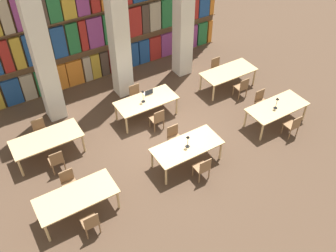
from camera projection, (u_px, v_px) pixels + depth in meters
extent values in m
plane|color=#4C3828|center=(166.00, 139.00, 12.69)|extent=(40.00, 40.00, 0.00)
cube|color=brown|center=(100.00, 11.00, 13.82)|extent=(10.62, 0.06, 5.50)
cube|color=brown|center=(108.00, 73.00, 15.63)|extent=(10.62, 0.35, 0.03)
cube|color=navy|center=(12.00, 92.00, 13.75)|extent=(0.62, 0.20, 1.07)
cube|color=tan|center=(28.00, 87.00, 13.98)|extent=(0.47, 0.20, 1.07)
cube|color=#236B38|center=(41.00, 83.00, 14.17)|extent=(0.36, 0.20, 1.07)
cube|color=#47382D|center=(51.00, 80.00, 14.32)|extent=(0.26, 0.20, 1.07)
cube|color=orange|center=(61.00, 77.00, 14.48)|extent=(0.41, 0.20, 1.07)
cube|color=orange|center=(75.00, 72.00, 14.70)|extent=(0.61, 0.20, 1.07)
cube|color=tan|center=(87.00, 69.00, 14.90)|extent=(0.30, 0.20, 1.07)
cube|color=#B7932D|center=(95.00, 66.00, 15.04)|extent=(0.36, 0.20, 1.07)
cube|color=#47382D|center=(104.00, 63.00, 15.20)|extent=(0.33, 0.20, 1.07)
cube|color=maroon|center=(113.00, 61.00, 15.35)|extent=(0.33, 0.20, 1.07)
cube|color=maroon|center=(124.00, 57.00, 15.54)|extent=(0.57, 0.20, 1.07)
cube|color=navy|center=(134.00, 54.00, 15.74)|extent=(0.32, 0.20, 1.07)
cube|color=navy|center=(144.00, 51.00, 15.92)|extent=(0.47, 0.20, 1.07)
cube|color=maroon|center=(155.00, 48.00, 16.13)|extent=(0.55, 0.20, 1.07)
cube|color=#84387A|center=(167.00, 44.00, 16.38)|extent=(0.70, 0.20, 1.07)
cube|color=orange|center=(179.00, 40.00, 16.62)|extent=(0.41, 0.20, 1.07)
cube|color=#84387A|center=(190.00, 37.00, 16.85)|extent=(0.68, 0.20, 1.07)
cube|color=#236B38|center=(202.00, 33.00, 17.11)|extent=(0.48, 0.20, 1.07)
cube|color=orange|center=(209.00, 31.00, 17.27)|extent=(0.20, 0.20, 1.07)
cube|color=brown|center=(104.00, 44.00, 14.72)|extent=(10.62, 0.35, 0.03)
cube|color=maroon|center=(5.00, 56.00, 12.85)|extent=(0.33, 0.20, 1.20)
cube|color=#B7932D|center=(17.00, 53.00, 13.01)|extent=(0.35, 0.20, 1.20)
cube|color=navy|center=(29.00, 50.00, 13.18)|extent=(0.34, 0.20, 1.20)
cube|color=#B7932D|center=(43.00, 46.00, 13.37)|extent=(0.53, 0.20, 1.20)
cube|color=navy|center=(58.00, 42.00, 13.59)|extent=(0.50, 0.20, 1.20)
cube|color=#236B38|center=(72.00, 38.00, 13.81)|extent=(0.43, 0.20, 1.20)
cube|color=maroon|center=(83.00, 35.00, 13.97)|extent=(0.27, 0.20, 1.20)
cube|color=#84387A|center=(95.00, 32.00, 14.15)|extent=(0.60, 0.20, 1.20)
cube|color=#236B38|center=(108.00, 29.00, 14.37)|extent=(0.39, 0.20, 1.20)
cube|color=maroon|center=(119.00, 26.00, 14.55)|extent=(0.48, 0.20, 1.20)
cube|color=maroon|center=(133.00, 22.00, 14.80)|extent=(0.67, 0.20, 1.20)
cube|color=#47382D|center=(145.00, 19.00, 15.01)|extent=(0.31, 0.20, 1.20)
cube|color=tan|center=(154.00, 16.00, 15.18)|extent=(0.50, 0.20, 1.20)
cube|color=#236B38|center=(167.00, 13.00, 15.41)|extent=(0.54, 0.20, 1.20)
cube|color=#236B38|center=(178.00, 10.00, 15.63)|extent=(0.45, 0.20, 1.20)
cube|color=maroon|center=(191.00, 6.00, 15.89)|extent=(0.70, 0.20, 1.20)
cube|color=navy|center=(204.00, 3.00, 16.15)|extent=(0.54, 0.20, 1.20)
cube|color=orange|center=(211.00, 1.00, 16.31)|extent=(0.22, 0.20, 1.20)
cube|color=brown|center=(100.00, 11.00, 13.81)|extent=(10.62, 0.35, 0.03)
cube|color=tan|center=(5.00, 16.00, 12.09)|extent=(0.34, 0.20, 1.20)
cube|color=#84387A|center=(23.00, 12.00, 12.31)|extent=(0.66, 0.20, 1.20)
cube|color=#47382D|center=(40.00, 8.00, 12.54)|extent=(0.40, 0.20, 1.20)
cube|color=#236B38|center=(53.00, 5.00, 12.72)|extent=(0.45, 0.20, 1.20)
cube|color=#B7932D|center=(67.00, 2.00, 12.92)|extent=(0.47, 0.20, 1.20)
cube|color=silver|center=(38.00, 41.00, 11.64)|extent=(0.61, 0.61, 6.00)
cube|color=silver|center=(117.00, 20.00, 12.71)|extent=(0.61, 0.61, 6.00)
cube|color=silver|center=(184.00, 3.00, 13.78)|extent=(0.61, 0.61, 6.00)
cube|color=tan|center=(76.00, 196.00, 9.96)|extent=(2.17, 0.99, 0.04)
cylinder|color=tan|center=(47.00, 233.00, 9.55)|extent=(0.07, 0.07, 0.71)
cylinder|color=tan|center=(118.00, 200.00, 10.34)|extent=(0.07, 0.07, 0.71)
cylinder|color=tan|center=(37.00, 210.00, 10.07)|extent=(0.07, 0.07, 0.71)
cylinder|color=tan|center=(106.00, 180.00, 10.86)|extent=(0.07, 0.07, 0.71)
cylinder|color=olive|center=(82.00, 225.00, 9.91)|extent=(0.04, 0.04, 0.40)
cylinder|color=olive|center=(95.00, 219.00, 10.05)|extent=(0.04, 0.04, 0.40)
cylinder|color=olive|center=(87.00, 234.00, 9.69)|extent=(0.04, 0.04, 0.40)
cylinder|color=olive|center=(100.00, 228.00, 9.83)|extent=(0.04, 0.04, 0.40)
cube|color=olive|center=(90.00, 222.00, 9.73)|extent=(0.42, 0.40, 0.04)
cube|color=olive|center=(91.00, 222.00, 9.45)|extent=(0.40, 0.03, 0.42)
cylinder|color=olive|center=(80.00, 191.00, 10.74)|extent=(0.04, 0.04, 0.40)
cylinder|color=olive|center=(68.00, 197.00, 10.60)|extent=(0.04, 0.04, 0.40)
cylinder|color=olive|center=(75.00, 184.00, 10.96)|extent=(0.04, 0.04, 0.40)
cylinder|color=olive|center=(63.00, 189.00, 10.82)|extent=(0.04, 0.04, 0.40)
cube|color=olive|center=(70.00, 185.00, 10.63)|extent=(0.42, 0.40, 0.04)
cube|color=olive|center=(66.00, 176.00, 10.60)|extent=(0.40, 0.03, 0.42)
cube|color=tan|center=(187.00, 146.00, 11.38)|extent=(2.17, 0.99, 0.04)
cylinder|color=tan|center=(166.00, 176.00, 10.97)|extent=(0.07, 0.07, 0.71)
cylinder|color=tan|center=(220.00, 151.00, 11.76)|extent=(0.07, 0.07, 0.71)
cylinder|color=tan|center=(152.00, 159.00, 11.50)|extent=(0.07, 0.07, 0.71)
cylinder|color=tan|center=(205.00, 135.00, 12.29)|extent=(0.07, 0.07, 0.71)
cylinder|color=olive|center=(193.00, 171.00, 11.33)|extent=(0.04, 0.04, 0.40)
cylinder|color=olive|center=(202.00, 166.00, 11.47)|extent=(0.04, 0.04, 0.40)
cylinder|color=olive|center=(199.00, 178.00, 11.11)|extent=(0.04, 0.04, 0.40)
cylinder|color=olive|center=(209.00, 173.00, 11.25)|extent=(0.04, 0.04, 0.40)
cube|color=olive|center=(201.00, 167.00, 11.15)|extent=(0.42, 0.40, 0.04)
cube|color=olive|center=(205.00, 166.00, 10.88)|extent=(0.40, 0.03, 0.42)
cylinder|color=olive|center=(183.00, 145.00, 12.16)|extent=(0.04, 0.04, 0.40)
cylinder|color=olive|center=(174.00, 149.00, 12.02)|extent=(0.04, 0.04, 0.40)
cylinder|color=olive|center=(177.00, 139.00, 12.38)|extent=(0.04, 0.04, 0.40)
cylinder|color=olive|center=(168.00, 143.00, 12.24)|extent=(0.04, 0.04, 0.40)
cube|color=olive|center=(176.00, 139.00, 12.05)|extent=(0.42, 0.40, 0.04)
cube|color=olive|center=(173.00, 131.00, 12.02)|extent=(0.40, 0.03, 0.42)
cylinder|color=black|center=(188.00, 146.00, 11.33)|extent=(0.14, 0.14, 0.01)
cylinder|color=black|center=(188.00, 142.00, 11.21)|extent=(0.02, 0.02, 0.36)
cone|color=black|center=(188.00, 137.00, 11.06)|extent=(0.11, 0.11, 0.07)
cube|color=tan|center=(277.00, 107.00, 12.82)|extent=(2.17, 0.99, 0.04)
cylinder|color=tan|center=(262.00, 132.00, 12.41)|extent=(0.07, 0.07, 0.71)
cylinder|color=tan|center=(305.00, 112.00, 13.20)|extent=(0.07, 0.07, 0.71)
cylinder|color=tan|center=(245.00, 118.00, 12.93)|extent=(0.07, 0.07, 0.71)
cylinder|color=tan|center=(287.00, 100.00, 13.72)|extent=(0.07, 0.07, 0.71)
cylinder|color=olive|center=(282.00, 129.00, 12.76)|extent=(0.04, 0.04, 0.40)
cylinder|color=olive|center=(290.00, 125.00, 12.90)|extent=(0.04, 0.04, 0.40)
cylinder|color=olive|center=(290.00, 135.00, 12.54)|extent=(0.04, 0.04, 0.40)
cylinder|color=olive|center=(297.00, 131.00, 12.68)|extent=(0.04, 0.04, 0.40)
cube|color=olive|center=(291.00, 125.00, 12.57)|extent=(0.42, 0.40, 0.04)
cube|color=olive|center=(297.00, 123.00, 12.30)|extent=(0.40, 0.03, 0.42)
cylinder|color=olive|center=(268.00, 108.00, 13.59)|extent=(0.04, 0.04, 0.40)
cylinder|color=olive|center=(261.00, 112.00, 13.45)|extent=(0.04, 0.04, 0.40)
cylinder|color=olive|center=(262.00, 103.00, 13.81)|extent=(0.04, 0.04, 0.40)
cylinder|color=olive|center=(254.00, 107.00, 13.67)|extent=(0.04, 0.04, 0.40)
cube|color=olive|center=(262.00, 103.00, 13.48)|extent=(0.42, 0.40, 0.04)
cube|color=olive|center=(260.00, 95.00, 13.45)|extent=(0.40, 0.03, 0.42)
cylinder|color=black|center=(275.00, 108.00, 12.72)|extent=(0.14, 0.14, 0.01)
cylinder|color=black|center=(276.00, 104.00, 12.60)|extent=(0.02, 0.02, 0.36)
cone|color=black|center=(278.00, 99.00, 12.46)|extent=(0.11, 0.11, 0.07)
cube|color=tan|center=(46.00, 139.00, 11.63)|extent=(2.17, 0.99, 0.04)
cylinder|color=tan|center=(21.00, 168.00, 11.22)|extent=(0.07, 0.07, 0.71)
cylinder|color=tan|center=(83.00, 143.00, 12.01)|extent=(0.07, 0.07, 0.71)
cylinder|color=tan|center=(13.00, 151.00, 11.74)|extent=(0.07, 0.07, 0.71)
cylinder|color=tan|center=(74.00, 129.00, 12.53)|extent=(0.07, 0.07, 0.71)
cylinder|color=olive|center=(50.00, 163.00, 11.56)|extent=(0.04, 0.04, 0.40)
cylinder|color=olive|center=(61.00, 159.00, 11.70)|extent=(0.04, 0.04, 0.40)
cylinder|color=olive|center=(53.00, 171.00, 11.34)|extent=(0.04, 0.04, 0.40)
cylinder|color=olive|center=(65.00, 166.00, 11.48)|extent=(0.04, 0.04, 0.40)
cube|color=olive|center=(56.00, 160.00, 11.38)|extent=(0.42, 0.40, 0.04)
cube|color=olive|center=(56.00, 158.00, 11.10)|extent=(0.40, 0.03, 0.42)
cylinder|color=olive|center=(50.00, 139.00, 12.39)|extent=(0.04, 0.04, 0.40)
cylinder|color=olive|center=(39.00, 143.00, 12.25)|extent=(0.04, 0.04, 0.40)
cylinder|color=olive|center=(47.00, 133.00, 12.61)|extent=(0.04, 0.04, 0.40)
cylinder|color=olive|center=(36.00, 137.00, 12.47)|extent=(0.04, 0.04, 0.40)
cube|color=olive|center=(41.00, 133.00, 12.28)|extent=(0.42, 0.40, 0.04)
cube|color=olive|center=(38.00, 124.00, 12.25)|extent=(0.40, 0.03, 0.42)
cube|color=tan|center=(146.00, 101.00, 13.07)|extent=(2.17, 0.99, 0.04)
cylinder|color=tan|center=(127.00, 125.00, 12.66)|extent=(0.07, 0.07, 0.71)
cylinder|color=tan|center=(177.00, 106.00, 13.45)|extent=(0.07, 0.07, 0.71)
cylinder|color=tan|center=(116.00, 112.00, 13.19)|extent=(0.07, 0.07, 0.71)
cylinder|color=tan|center=(165.00, 94.00, 13.98)|extent=(0.07, 0.07, 0.71)
cylinder|color=olive|center=(150.00, 122.00, 13.01)|extent=(0.04, 0.04, 0.40)
cylinder|color=olive|center=(159.00, 119.00, 13.15)|extent=(0.04, 0.04, 0.40)
cylinder|color=olive|center=(155.00, 128.00, 12.79)|extent=(0.04, 0.04, 0.40)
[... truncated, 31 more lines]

